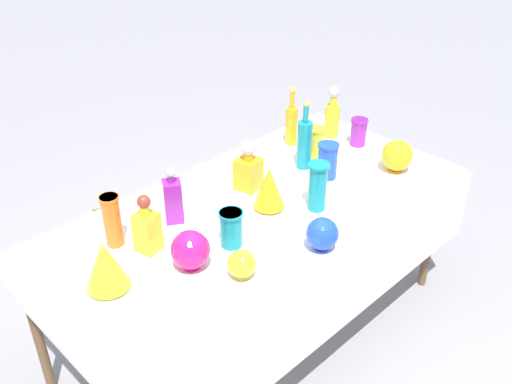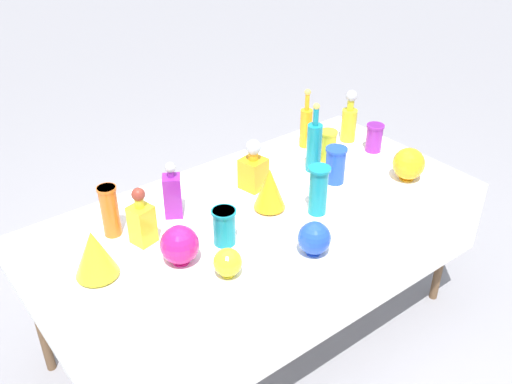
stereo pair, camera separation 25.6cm
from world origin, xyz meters
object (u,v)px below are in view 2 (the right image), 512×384
round_bowl_0 (180,245)px  tall_bottle_1 (314,146)px  tall_bottle_0 (306,126)px  round_bowl_3 (228,262)px  slender_vase_3 (328,144)px  slender_vase_2 (336,164)px  slender_vase_4 (110,210)px  square_decanter_0 (142,220)px  slender_vase_0 (224,225)px  slender_vase_5 (374,137)px  tall_bottle_2 (349,120)px  square_decanter_2 (173,194)px  slender_vase_1 (318,189)px  fluted_vase_0 (94,253)px  square_decanter_1 (253,168)px  fluted_vase_1 (270,188)px  round_bowl_1 (314,238)px  cardboard_box_behind_left (159,226)px  round_bowl_2 (409,164)px

round_bowl_0 → tall_bottle_1: bearing=13.9°
tall_bottle_0 → round_bowl_3: bearing=-146.9°
slender_vase_3 → slender_vase_2: bearing=-124.4°
tall_bottle_1 → round_bowl_0: tall_bottle_1 is taller
slender_vase_4 → round_bowl_0: (0.13, -0.35, -0.04)m
square_decanter_0 → slender_vase_0: (0.27, -0.21, -0.02)m
slender_vase_5 → round_bowl_0: size_ratio=0.93×
square_decanter_0 → slender_vase_0: 0.34m
tall_bottle_2 → square_decanter_2: bearing=-177.5°
slender_vase_2 → slender_vase_1: bearing=-149.8°
slender_vase_1 → fluted_vase_0: 1.00m
square_decanter_1 → slender_vase_1: size_ratio=1.10×
fluted_vase_1 → tall_bottle_2: bearing=19.2°
tall_bottle_1 → fluted_vase_1: 0.43m
slender_vase_2 → round_bowl_1: size_ratio=1.26×
slender_vase_0 → round_bowl_3: slender_vase_0 is taller
slender_vase_2 → round_bowl_1: bearing=-142.6°
slender_vase_3 → round_bowl_0: bearing=-165.9°
fluted_vase_0 → round_bowl_1: fluted_vase_0 is taller
square_decanter_0 → round_bowl_3: bearing=-68.9°
square_decanter_2 → slender_vase_1: 0.65m
slender_vase_1 → fluted_vase_1: slender_vase_1 is taller
square_decanter_0 → slender_vase_5: (1.39, -0.03, -0.03)m
tall_bottle_2 → round_bowl_0: (-1.32, -0.36, -0.04)m
slender_vase_1 → cardboard_box_behind_left: 1.35m
slender_vase_3 → fluted_vase_0: (-1.37, -0.14, 0.02)m
slender_vase_3 → cardboard_box_behind_left: slender_vase_3 is taller
slender_vase_1 → slender_vase_2: size_ratio=1.27×
slender_vase_4 → slender_vase_0: bearing=-45.1°
slender_vase_0 → round_bowl_3: bearing=-121.7°
slender_vase_0 → cardboard_box_behind_left: (0.21, 1.05, -0.68)m
fluted_vase_0 → round_bowl_1: bearing=-28.4°
square_decanter_0 → slender_vase_5: bearing=-1.1°
fluted_vase_1 → cardboard_box_behind_left: bearing=95.9°
fluted_vase_1 → slender_vase_2: bearing=-1.0°
tall_bottle_2 → round_bowl_1: 1.07m
tall_bottle_0 → cardboard_box_behind_left: tall_bottle_0 is taller
slender_vase_4 → round_bowl_1: 0.86m
square_decanter_1 → fluted_vase_1: 0.20m
slender_vase_5 → round_bowl_2: round_bowl_2 is taller
slender_vase_0 → round_bowl_1: slender_vase_0 is taller
slender_vase_4 → cardboard_box_behind_left: (0.56, 0.70, -0.72)m
round_bowl_1 → round_bowl_2: (0.78, 0.16, 0.01)m
round_bowl_0 → round_bowl_1: round_bowl_0 is taller
fluted_vase_1 → round_bowl_1: size_ratio=1.44×
slender_vase_4 → round_bowl_2: bearing=-19.0°
square_decanter_0 → round_bowl_0: bearing=-76.4°
tall_bottle_1 → round_bowl_3: size_ratio=3.04×
tall_bottle_0 → slender_vase_5: bearing=-46.4°
tall_bottle_0 → round_bowl_2: size_ratio=1.99×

